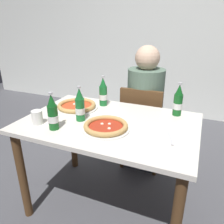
{
  "coord_description": "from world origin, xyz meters",
  "views": [
    {
      "loc": [
        0.56,
        -1.28,
        1.39
      ],
      "look_at": [
        0.0,
        0.05,
        0.8
      ],
      "focal_mm": 35.16,
      "sensor_mm": 36.0,
      "label": 1
    }
  ],
  "objects_px": {
    "diner_seated": "(144,112)",
    "paper_cup": "(37,117)",
    "chair_behind_table": "(142,123)",
    "beer_bottle_center": "(103,93)",
    "beer_bottle_right": "(80,106)",
    "pizza_margherita_near": "(106,127)",
    "beer_bottle_left": "(178,102)",
    "beer_bottle_extra": "(53,114)",
    "napkin_with_cutlery": "(166,137)",
    "dining_table_main": "(109,136)",
    "pizza_marinara_far": "(77,106)"
  },
  "relations": [
    {
      "from": "chair_behind_table",
      "to": "beer_bottle_center",
      "type": "bearing_deg",
      "value": 51.53
    },
    {
      "from": "dining_table_main",
      "to": "beer_bottle_center",
      "type": "bearing_deg",
      "value": 122.06
    },
    {
      "from": "pizza_margherita_near",
      "to": "beer_bottle_left",
      "type": "xyz_separation_m",
      "value": [
        0.39,
        0.42,
        0.08
      ]
    },
    {
      "from": "beer_bottle_left",
      "to": "beer_bottle_extra",
      "type": "distance_m",
      "value": 0.89
    },
    {
      "from": "pizza_margherita_near",
      "to": "napkin_with_cutlery",
      "type": "height_order",
      "value": "pizza_margherita_near"
    },
    {
      "from": "dining_table_main",
      "to": "paper_cup",
      "type": "bearing_deg",
      "value": -152.3
    },
    {
      "from": "chair_behind_table",
      "to": "beer_bottle_center",
      "type": "xyz_separation_m",
      "value": [
        -0.26,
        -0.33,
        0.37
      ]
    },
    {
      "from": "paper_cup",
      "to": "diner_seated",
      "type": "bearing_deg",
      "value": 59.82
    },
    {
      "from": "diner_seated",
      "to": "pizza_margherita_near",
      "type": "height_order",
      "value": "diner_seated"
    },
    {
      "from": "dining_table_main",
      "to": "beer_bottle_right",
      "type": "distance_m",
      "value": 0.3
    },
    {
      "from": "dining_table_main",
      "to": "paper_cup",
      "type": "height_order",
      "value": "paper_cup"
    },
    {
      "from": "diner_seated",
      "to": "pizza_margherita_near",
      "type": "distance_m",
      "value": 0.81
    },
    {
      "from": "pizza_marinara_far",
      "to": "pizza_margherita_near",
      "type": "bearing_deg",
      "value": -34.22
    },
    {
      "from": "chair_behind_table",
      "to": "beer_bottle_right",
      "type": "distance_m",
      "value": 0.82
    },
    {
      "from": "beer_bottle_right",
      "to": "napkin_with_cutlery",
      "type": "xyz_separation_m",
      "value": [
        0.6,
        -0.02,
        -0.1
      ]
    },
    {
      "from": "diner_seated",
      "to": "beer_bottle_right",
      "type": "distance_m",
      "value": 0.82
    },
    {
      "from": "pizza_margherita_near",
      "to": "paper_cup",
      "type": "xyz_separation_m",
      "value": [
        -0.46,
        -0.1,
        0.03
      ]
    },
    {
      "from": "beer_bottle_right",
      "to": "paper_cup",
      "type": "bearing_deg",
      "value": -145.31
    },
    {
      "from": "napkin_with_cutlery",
      "to": "beer_bottle_right",
      "type": "bearing_deg",
      "value": 178.28
    },
    {
      "from": "beer_bottle_center",
      "to": "paper_cup",
      "type": "distance_m",
      "value": 0.57
    },
    {
      "from": "beer_bottle_extra",
      "to": "napkin_with_cutlery",
      "type": "height_order",
      "value": "beer_bottle_extra"
    },
    {
      "from": "diner_seated",
      "to": "pizza_margherita_near",
      "type": "bearing_deg",
      "value": -93.9
    },
    {
      "from": "dining_table_main",
      "to": "beer_bottle_extra",
      "type": "distance_m",
      "value": 0.43
    },
    {
      "from": "beer_bottle_extra",
      "to": "paper_cup",
      "type": "xyz_separation_m",
      "value": [
        -0.15,
        0.02,
        -0.06
      ]
    },
    {
      "from": "chair_behind_table",
      "to": "beer_bottle_center",
      "type": "distance_m",
      "value": 0.56
    },
    {
      "from": "dining_table_main",
      "to": "diner_seated",
      "type": "relative_size",
      "value": 0.99
    },
    {
      "from": "beer_bottle_center",
      "to": "beer_bottle_right",
      "type": "relative_size",
      "value": 1.0
    },
    {
      "from": "pizza_marinara_far",
      "to": "paper_cup",
      "type": "relative_size",
      "value": 3.47
    },
    {
      "from": "diner_seated",
      "to": "paper_cup",
      "type": "height_order",
      "value": "diner_seated"
    },
    {
      "from": "diner_seated",
      "to": "beer_bottle_center",
      "type": "distance_m",
      "value": 0.54
    },
    {
      "from": "chair_behind_table",
      "to": "pizza_marinara_far",
      "type": "distance_m",
      "value": 0.71
    },
    {
      "from": "beer_bottle_right",
      "to": "paper_cup",
      "type": "height_order",
      "value": "beer_bottle_right"
    },
    {
      "from": "pizza_marinara_far",
      "to": "beer_bottle_right",
      "type": "relative_size",
      "value": 1.33
    },
    {
      "from": "beer_bottle_center",
      "to": "napkin_with_cutlery",
      "type": "xyz_separation_m",
      "value": [
        0.58,
        -0.36,
        -0.1
      ]
    },
    {
      "from": "diner_seated",
      "to": "beer_bottle_extra",
      "type": "bearing_deg",
      "value": -112.03
    },
    {
      "from": "beer_bottle_left",
      "to": "napkin_with_cutlery",
      "type": "distance_m",
      "value": 0.39
    },
    {
      "from": "chair_behind_table",
      "to": "beer_bottle_left",
      "type": "xyz_separation_m",
      "value": [
        0.33,
        -0.31,
        0.37
      ]
    },
    {
      "from": "beer_bottle_left",
      "to": "beer_bottle_center",
      "type": "height_order",
      "value": "same"
    },
    {
      "from": "pizza_margherita_near",
      "to": "napkin_with_cutlery",
      "type": "xyz_separation_m",
      "value": [
        0.38,
        0.05,
        -0.02
      ]
    },
    {
      "from": "diner_seated",
      "to": "pizza_margherita_near",
      "type": "relative_size",
      "value": 3.91
    },
    {
      "from": "beer_bottle_right",
      "to": "paper_cup",
      "type": "relative_size",
      "value": 2.6
    },
    {
      "from": "diner_seated",
      "to": "paper_cup",
      "type": "distance_m",
      "value": 1.05
    },
    {
      "from": "pizza_margherita_near",
      "to": "beer_bottle_left",
      "type": "distance_m",
      "value": 0.58
    },
    {
      "from": "beer_bottle_right",
      "to": "beer_bottle_extra",
      "type": "distance_m",
      "value": 0.2
    },
    {
      "from": "diner_seated",
      "to": "napkin_with_cutlery",
      "type": "bearing_deg",
      "value": -66.32
    },
    {
      "from": "paper_cup",
      "to": "napkin_with_cutlery",
      "type": "bearing_deg",
      "value": 9.9
    },
    {
      "from": "paper_cup",
      "to": "pizza_marinara_far",
      "type": "bearing_deg",
      "value": 74.75
    },
    {
      "from": "dining_table_main",
      "to": "pizza_margherita_near",
      "type": "distance_m",
      "value": 0.19
    },
    {
      "from": "beer_bottle_center",
      "to": "napkin_with_cutlery",
      "type": "bearing_deg",
      "value": -31.44
    },
    {
      "from": "diner_seated",
      "to": "beer_bottle_left",
      "type": "height_order",
      "value": "diner_seated"
    }
  ]
}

